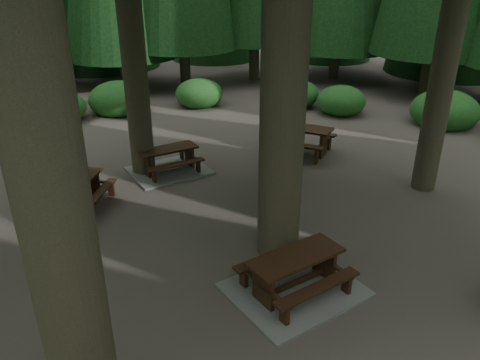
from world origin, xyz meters
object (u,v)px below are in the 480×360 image
object	(u,v)px
picnic_table_b	(78,189)
picnic_table_d	(300,135)
picnic_table_a	(295,279)
picnic_table_c	(169,164)

from	to	relation	value
picnic_table_b	picnic_table_d	bearing A→B (deg)	-49.75
picnic_table_a	picnic_table_c	distance (m)	6.11
picnic_table_a	picnic_table_c	xyz separation A→B (m)	(-1.47, 5.93, -0.02)
picnic_table_b	picnic_table_d	distance (m)	6.75
picnic_table_a	picnic_table_b	size ratio (longest dim) A/B	1.38
picnic_table_b	picnic_table_a	bearing A→B (deg)	-115.71
picnic_table_b	picnic_table_d	xyz separation A→B (m)	(6.46, 1.95, 0.09)
picnic_table_b	picnic_table_c	xyz separation A→B (m)	(2.35, 1.51, -0.23)
picnic_table_c	picnic_table_a	bearing A→B (deg)	-91.90
picnic_table_a	picnic_table_b	world-z (taller)	picnic_table_a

